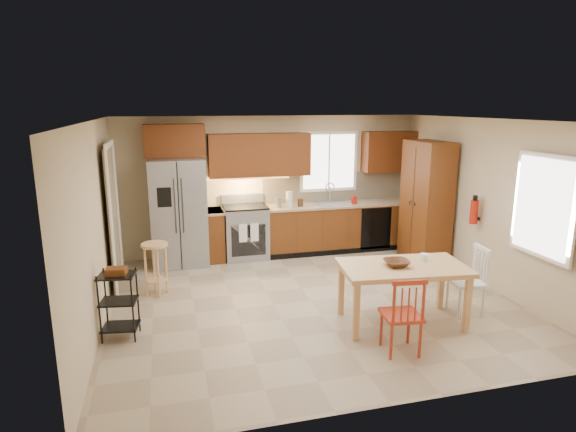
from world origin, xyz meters
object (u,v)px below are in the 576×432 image
at_px(range_stove, 246,233).
at_px(pantry, 426,203).
at_px(table_bowl, 396,266).
at_px(bar_stool, 156,269).
at_px(dining_table, 402,295).
at_px(refrigerator, 179,212).
at_px(utility_cart, 119,305).
at_px(soap_bottle, 354,199).
at_px(chair_red, 401,314).
at_px(fire_extinguisher, 474,212).
at_px(table_jar, 424,259).
at_px(chair_white, 466,281).

bearing_deg(range_stove, pantry, -18.29).
xyz_separation_m(table_bowl, bar_stool, (-2.88, 1.75, -0.37)).
height_order(range_stove, dining_table, range_stove).
bearing_deg(refrigerator, bar_stool, -106.48).
distance_m(dining_table, table_bowl, 0.40).
relative_size(refrigerator, dining_table, 1.18).
bearing_deg(range_stove, utility_cart, -126.33).
bearing_deg(soap_bottle, chair_red, -104.27).
bearing_deg(range_stove, fire_extinguisher, -32.62).
distance_m(soap_bottle, table_jar, 2.97).
height_order(pantry, table_jar, pantry).
xyz_separation_m(refrigerator, fire_extinguisher, (4.33, -1.98, 0.19)).
height_order(soap_bottle, bar_stool, soap_bottle).
bearing_deg(range_stove, bar_stool, -138.06).
relative_size(fire_extinguisher, table_bowl, 1.16).
distance_m(range_stove, chair_white, 3.90).
bearing_deg(range_stove, table_bowl, -66.82).
xyz_separation_m(chair_white, table_jar, (-0.61, 0.05, 0.34)).
relative_size(chair_red, utility_cart, 1.10).
xyz_separation_m(chair_red, bar_stool, (-2.63, 2.40, -0.07)).
height_order(refrigerator, bar_stool, refrigerator).
xyz_separation_m(refrigerator, chair_red, (2.24, -3.72, -0.46)).
distance_m(chair_red, table_jar, 1.07).
height_order(soap_bottle, fire_extinguisher, fire_extinguisher).
distance_m(refrigerator, fire_extinguisher, 4.76).
height_order(dining_table, table_jar, table_jar).
distance_m(pantry, fire_extinguisher, 1.07).
height_order(refrigerator, chair_red, refrigerator).
height_order(fire_extinguisher, table_jar, fire_extinguisher).
bearing_deg(fire_extinguisher, soap_bottle, 120.53).
height_order(pantry, table_bowl, pantry).
relative_size(pantry, utility_cart, 2.56).
xyz_separation_m(dining_table, utility_cart, (-3.39, 0.48, 0.04)).
bearing_deg(bar_stool, table_jar, -17.28).
distance_m(refrigerator, chair_white, 4.68).
relative_size(soap_bottle, bar_stool, 0.25).
bearing_deg(refrigerator, chair_red, -58.99).
height_order(soap_bottle, utility_cart, soap_bottle).
xyz_separation_m(refrigerator, range_stove, (1.15, 0.06, -0.45)).
bearing_deg(pantry, range_stove, 161.71).
bearing_deg(utility_cart, dining_table, 1.11).
distance_m(range_stove, dining_table, 3.45).
relative_size(range_stove, bar_stool, 1.19).
height_order(pantry, fire_extinguisher, pantry).
relative_size(soap_bottle, pantry, 0.09).
bearing_deg(fire_extinguisher, refrigerator, 155.48).
relative_size(chair_red, table_bowl, 2.90).
relative_size(chair_red, table_jar, 6.99).
bearing_deg(utility_cart, range_stove, 62.90).
distance_m(soap_bottle, bar_stool, 3.85).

